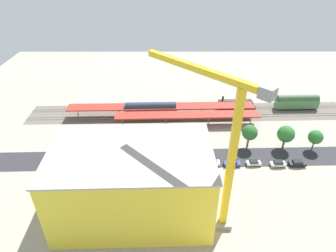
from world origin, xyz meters
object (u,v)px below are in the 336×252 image
at_px(parked_car_7, 142,165).
at_px(construction_building, 133,183).
at_px(street_tree_2, 250,133).
at_px(platform_canopy_far, 161,106).
at_px(platform_canopy_near, 187,115).
at_px(parked_car_5, 187,164).
at_px(street_tree_0, 190,137).
at_px(parked_car_1, 278,164).
at_px(traffic_light, 248,138).
at_px(parked_car_6, 166,162).
at_px(street_tree_4, 286,134).
at_px(parked_car_3, 232,164).
at_px(box_truck_0, 147,163).
at_px(street_tree_3, 316,137).
at_px(parked_car_4, 212,163).
at_px(parked_car_2, 254,163).
at_px(tower_crane, 222,143).
at_px(freight_coach_far, 151,109).
at_px(box_truck_1, 146,161).
at_px(passenger_coach, 297,102).
at_px(street_tree_1, 151,136).
at_px(locomotive, 237,104).
at_px(parked_car_0, 297,163).

xyz_separation_m(parked_car_7, construction_building, (0.67, 15.71, 7.80)).
bearing_deg(street_tree_2, platform_canopy_far, -35.32).
relative_size(platform_canopy_near, parked_car_5, 12.04).
relative_size(platform_canopy_near, street_tree_0, 7.06).
bearing_deg(parked_car_1, traffic_light, -47.96).
distance_m(parked_car_6, street_tree_4, 37.43).
height_order(parked_car_3, box_truck_0, box_truck_0).
xyz_separation_m(street_tree_3, street_tree_4, (8.87, -0.72, 0.62)).
distance_m(platform_canopy_far, construction_building, 45.41).
bearing_deg(parked_car_4, traffic_light, -147.10).
relative_size(parked_car_5, street_tree_2, 0.53).
distance_m(parked_car_2, parked_car_6, 25.09).
bearing_deg(tower_crane, parked_car_3, -112.82).
bearing_deg(freight_coach_far, box_truck_1, 90.12).
bearing_deg(passenger_coach, freight_coach_far, 6.09).
relative_size(tower_crane, box_truck_1, 3.82).
distance_m(box_truck_0, street_tree_4, 43.03).
relative_size(box_truck_1, traffic_light, 1.52).
relative_size(street_tree_3, traffic_light, 1.11).
bearing_deg(parked_car_2, parked_car_5, 0.90).
xyz_separation_m(parked_car_5, traffic_light, (-18.89, -7.91, 3.33)).
height_order(freight_coach_far, parked_car_4, freight_coach_far).
height_order(platform_canopy_near, parked_car_6, platform_canopy_near).
height_order(street_tree_2, street_tree_3, street_tree_2).
xyz_separation_m(platform_canopy_near, street_tree_3, (-37.96, 14.65, 0.64)).
xyz_separation_m(platform_canopy_near, parked_car_4, (-5.90, 22.04, -3.15)).
relative_size(parked_car_3, street_tree_0, 0.66).
distance_m(parked_car_2, tower_crane, 31.45).
bearing_deg(construction_building, passenger_coach, -140.37).
xyz_separation_m(box_truck_1, street_tree_1, (-1.17, -7.64, 3.29)).
relative_size(parked_car_7, street_tree_1, 0.64).
xyz_separation_m(platform_canopy_near, platform_canopy_far, (9.33, -6.14, -0.03)).
height_order(platform_canopy_near, parked_car_3, platform_canopy_near).
xyz_separation_m(parked_car_3, street_tree_1, (23.43, -7.99, 4.12)).
bearing_deg(street_tree_2, platform_canopy_near, -36.29).
xyz_separation_m(locomotive, parked_car_4, (13.71, 33.54, -1.10)).
distance_m(parked_car_3, parked_car_5, 13.07).
distance_m(platform_canopy_near, street_tree_2, 22.62).
bearing_deg(street_tree_2, box_truck_0, 17.58).
xyz_separation_m(street_tree_4, traffic_light, (11.64, 0.65, -1.12)).
height_order(freight_coach_far, parked_car_0, freight_coach_far).
distance_m(parked_car_3, street_tree_4, 19.91).
height_order(locomotive, parked_car_3, locomotive).
height_order(parked_car_3, parked_car_4, parked_car_4).
xyz_separation_m(freight_coach_far, parked_car_5, (-11.59, 28.05, -2.32)).
bearing_deg(street_tree_2, parked_car_5, 24.93).
distance_m(tower_crane, street_tree_0, 31.43).
relative_size(parked_car_7, box_truck_1, 0.51).
bearing_deg(parked_car_4, parked_car_6, -1.26).
bearing_deg(platform_canopy_far, parked_car_6, 94.28).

